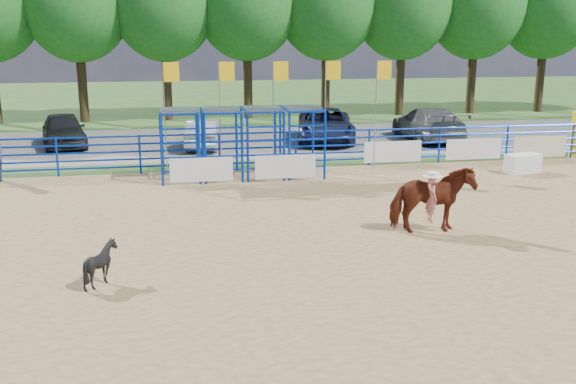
# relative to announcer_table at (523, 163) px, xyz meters

# --- Properties ---
(ground) EXTENTS (120.00, 120.00, 0.00)m
(ground) POSITION_rel_announcer_table_xyz_m (-8.37, -7.58, -0.38)
(ground) COLOR #395D25
(ground) RESTS_ON ground
(arena_dirt) EXTENTS (30.00, 20.00, 0.02)m
(arena_dirt) POSITION_rel_announcer_table_xyz_m (-8.37, -7.58, -0.37)
(arena_dirt) COLOR #A48252
(arena_dirt) RESTS_ON ground
(gravel_strip) EXTENTS (40.00, 10.00, 0.01)m
(gravel_strip) POSITION_rel_announcer_table_xyz_m (-8.37, 9.42, -0.37)
(gravel_strip) COLOR gray
(gravel_strip) RESTS_ON ground
(announcer_table) EXTENTS (1.46, 0.94, 0.72)m
(announcer_table) POSITION_rel_announcer_table_xyz_m (0.00, 0.00, 0.00)
(announcer_table) COLOR white
(announcer_table) RESTS_ON arena_dirt
(horse_and_rider) EXTENTS (2.17, 1.04, 2.27)m
(horse_and_rider) POSITION_rel_announcer_table_xyz_m (-6.43, -6.58, 0.58)
(horse_and_rider) COLOR maroon
(horse_and_rider) RESTS_ON arena_dirt
(calf) EXTENTS (0.99, 0.92, 0.93)m
(calf) POSITION_rel_announcer_table_xyz_m (-14.70, -8.81, 0.10)
(calf) COLOR black
(calf) RESTS_ON arena_dirt
(car_a) EXTENTS (2.80, 4.93, 1.58)m
(car_a) POSITION_rel_announcer_table_xyz_m (-18.19, 9.33, 0.42)
(car_a) COLOR black
(car_a) RESTS_ON gravel_strip
(car_b) EXTENTS (1.88, 4.13, 1.31)m
(car_b) POSITION_rel_announcer_table_xyz_m (-11.74, 7.74, 0.29)
(car_b) COLOR gray
(car_b) RESTS_ON gravel_strip
(car_c) EXTENTS (3.70, 6.14, 1.60)m
(car_c) POSITION_rel_announcer_table_xyz_m (-5.69, 8.60, 0.43)
(car_c) COLOR #161B39
(car_c) RESTS_ON gravel_strip
(car_d) EXTENTS (2.49, 5.76, 1.65)m
(car_d) POSITION_rel_announcer_table_xyz_m (-0.58, 8.01, 0.46)
(car_d) COLOR #505052
(car_d) RESTS_ON gravel_strip
(perimeter_fence) EXTENTS (30.10, 20.10, 1.50)m
(perimeter_fence) POSITION_rel_announcer_table_xyz_m (-8.37, -7.58, 0.37)
(perimeter_fence) COLOR #082FB2
(perimeter_fence) RESTS_ON ground
(chute_assembly) EXTENTS (19.32, 2.41, 4.20)m
(chute_assembly) POSITION_rel_announcer_table_xyz_m (-10.27, 1.26, 0.88)
(chute_assembly) COLOR #082FB2
(chute_assembly) RESTS_ON ground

